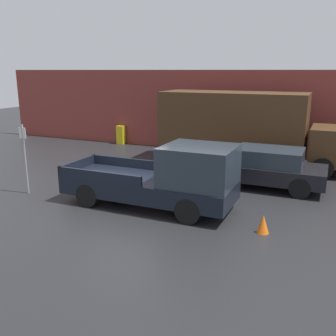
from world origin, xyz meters
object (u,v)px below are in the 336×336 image
object	(u,v)px
pickup_truck	(166,179)
delivery_truck	(245,127)
parking_sign	(25,155)
newspaper_box	(121,135)
traffic_cone	(263,224)
car	(266,167)

from	to	relation	value
pickup_truck	delivery_truck	world-z (taller)	delivery_truck
delivery_truck	parking_sign	xyz separation A→B (m)	(-6.30, -7.58, -0.38)
parking_sign	newspaper_box	world-z (taller)	parking_sign
newspaper_box	traffic_cone	distance (m)	14.27
pickup_truck	delivery_truck	bearing A→B (deg)	81.85
pickup_truck	parking_sign	world-z (taller)	parking_sign
delivery_truck	traffic_cone	world-z (taller)	delivery_truck
delivery_truck	newspaper_box	world-z (taller)	delivery_truck
delivery_truck	newspaper_box	size ratio (longest dim) A/B	7.87
car	delivery_truck	distance (m)	3.74
car	newspaper_box	size ratio (longest dim) A/B	3.99
parking_sign	traffic_cone	bearing A→B (deg)	-0.24
newspaper_box	pickup_truck	bearing A→B (deg)	-51.91
pickup_truck	newspaper_box	size ratio (longest dim) A/B	5.10
car	traffic_cone	distance (m)	4.48
pickup_truck	newspaper_box	distance (m)	11.53
parking_sign	traffic_cone	size ratio (longest dim) A/B	4.80
car	newspaper_box	world-z (taller)	car
parking_sign	car	bearing A→B (deg)	28.88
pickup_truck	delivery_truck	xyz separation A→B (m)	(0.99, 6.92, 0.81)
pickup_truck	car	size ratio (longest dim) A/B	1.28
parking_sign	pickup_truck	bearing A→B (deg)	7.14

